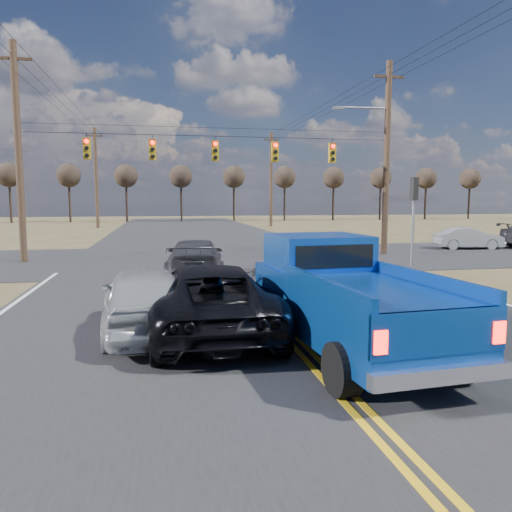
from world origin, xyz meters
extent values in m
plane|color=brown|center=(0.00, 0.00, 0.00)|extent=(160.00, 160.00, 0.00)
cube|color=#28282B|center=(0.00, 10.00, 0.00)|extent=(14.00, 120.00, 0.02)
cube|color=#28282B|center=(0.00, 18.00, 0.00)|extent=(120.00, 12.00, 0.02)
cylinder|color=#473323|center=(-9.00, 18.00, 5.00)|extent=(0.32, 0.32, 10.00)
cube|color=#473323|center=(-9.00, 18.00, 9.20)|extent=(1.60, 0.12, 0.12)
cylinder|color=#473323|center=(9.00, 18.00, 5.00)|extent=(0.32, 0.32, 10.00)
cube|color=#473323|center=(9.00, 18.00, 9.20)|extent=(1.60, 0.12, 0.12)
cylinder|color=black|center=(0.00, 18.00, 6.00)|extent=(18.00, 0.02, 0.02)
cylinder|color=black|center=(0.00, 18.00, 6.40)|extent=(18.00, 0.02, 0.02)
cube|color=#B28C14|center=(-6.00, 18.00, 5.30)|extent=(0.34, 0.24, 1.00)
cylinder|color=#FF0C05|center=(-6.00, 17.86, 5.63)|extent=(0.20, 0.06, 0.20)
cylinder|color=black|center=(-6.00, 17.86, 5.30)|extent=(0.20, 0.06, 0.20)
cylinder|color=black|center=(-6.00, 17.86, 4.97)|extent=(0.20, 0.06, 0.20)
cube|color=black|center=(-6.00, 17.83, 5.74)|extent=(0.24, 0.14, 0.03)
cube|color=#B28C14|center=(-3.00, 18.00, 5.30)|extent=(0.34, 0.24, 1.00)
cylinder|color=#FF0C05|center=(-3.00, 17.86, 5.63)|extent=(0.20, 0.06, 0.20)
cylinder|color=black|center=(-3.00, 17.86, 5.30)|extent=(0.20, 0.06, 0.20)
cylinder|color=black|center=(-3.00, 17.86, 4.97)|extent=(0.20, 0.06, 0.20)
cube|color=black|center=(-3.00, 17.83, 5.74)|extent=(0.24, 0.14, 0.03)
cube|color=#B28C14|center=(0.00, 18.00, 5.30)|extent=(0.34, 0.24, 1.00)
cylinder|color=#FF0C05|center=(0.00, 17.86, 5.63)|extent=(0.20, 0.06, 0.20)
cylinder|color=black|center=(0.00, 17.86, 5.30)|extent=(0.20, 0.06, 0.20)
cylinder|color=black|center=(0.00, 17.86, 4.97)|extent=(0.20, 0.06, 0.20)
cube|color=black|center=(0.00, 17.83, 5.74)|extent=(0.24, 0.14, 0.03)
cube|color=#B28C14|center=(3.00, 18.00, 5.30)|extent=(0.34, 0.24, 1.00)
cylinder|color=#FF0C05|center=(3.00, 17.86, 5.63)|extent=(0.20, 0.06, 0.20)
cylinder|color=black|center=(3.00, 17.86, 5.30)|extent=(0.20, 0.06, 0.20)
cylinder|color=black|center=(3.00, 17.86, 4.97)|extent=(0.20, 0.06, 0.20)
cube|color=black|center=(3.00, 17.83, 5.74)|extent=(0.24, 0.14, 0.03)
cube|color=#B28C14|center=(6.00, 18.00, 5.30)|extent=(0.34, 0.24, 1.00)
cylinder|color=#FF0C05|center=(6.00, 17.86, 5.63)|extent=(0.20, 0.06, 0.20)
cylinder|color=black|center=(6.00, 17.86, 5.30)|extent=(0.20, 0.06, 0.20)
cylinder|color=black|center=(6.00, 17.86, 4.97)|extent=(0.20, 0.06, 0.20)
cube|color=black|center=(6.00, 17.83, 5.74)|extent=(0.24, 0.14, 0.03)
cylinder|color=slate|center=(8.20, 13.50, 1.60)|extent=(0.12, 0.12, 3.20)
cube|color=black|center=(8.20, 13.50, 3.40)|extent=(0.24, 0.34, 1.00)
cylinder|color=slate|center=(7.60, 18.00, 7.60)|extent=(2.80, 0.10, 0.10)
cube|color=slate|center=(6.30, 18.00, 7.55)|extent=(0.55, 0.22, 0.14)
cylinder|color=#473323|center=(-9.00, 46.00, 5.00)|extent=(0.32, 0.32, 10.00)
cube|color=#473323|center=(-9.00, 46.00, 9.20)|extent=(1.60, 0.12, 0.12)
cylinder|color=#473323|center=(9.00, 46.00, 5.00)|extent=(0.32, 0.32, 10.00)
cube|color=#473323|center=(9.00, 46.00, 9.20)|extent=(1.60, 0.12, 0.12)
cylinder|color=black|center=(-9.00, 17.00, 9.30)|extent=(0.02, 58.00, 0.02)
cylinder|color=black|center=(-8.30, 17.00, 9.30)|extent=(0.02, 58.00, 0.02)
cylinder|color=black|center=(8.30, 17.00, 9.30)|extent=(0.02, 58.00, 0.02)
cylinder|color=black|center=(9.00, 17.00, 9.30)|extent=(0.02, 58.00, 0.02)
cylinder|color=black|center=(9.70, 17.00, 9.30)|extent=(0.02, 58.00, 0.02)
cylinder|color=#33261C|center=(-21.00, 60.00, 2.75)|extent=(0.28, 0.28, 5.50)
sphere|color=#2D231C|center=(-21.00, 60.00, 5.90)|extent=(3.00, 3.00, 3.00)
cylinder|color=#33261C|center=(-14.00, 60.00, 2.75)|extent=(0.28, 0.28, 5.50)
sphere|color=#2D231C|center=(-14.00, 60.00, 5.90)|extent=(3.00, 3.00, 3.00)
cylinder|color=#33261C|center=(-7.00, 60.00, 2.75)|extent=(0.28, 0.28, 5.50)
sphere|color=#2D231C|center=(-7.00, 60.00, 5.90)|extent=(3.00, 3.00, 3.00)
cylinder|color=#33261C|center=(0.00, 60.00, 2.75)|extent=(0.28, 0.28, 5.50)
sphere|color=#2D231C|center=(0.00, 60.00, 5.90)|extent=(3.00, 3.00, 3.00)
cylinder|color=#33261C|center=(7.00, 60.00, 2.75)|extent=(0.28, 0.28, 5.50)
sphere|color=#2D231C|center=(7.00, 60.00, 5.90)|extent=(3.00, 3.00, 3.00)
cylinder|color=#33261C|center=(14.00, 60.00, 2.75)|extent=(0.28, 0.28, 5.50)
sphere|color=#2D231C|center=(14.00, 60.00, 5.90)|extent=(3.00, 3.00, 3.00)
cylinder|color=#33261C|center=(21.00, 60.00, 2.75)|extent=(0.28, 0.28, 5.50)
sphere|color=#2D231C|center=(21.00, 60.00, 5.90)|extent=(3.00, 3.00, 3.00)
cylinder|color=#33261C|center=(28.00, 60.00, 2.75)|extent=(0.28, 0.28, 5.50)
sphere|color=#2D231C|center=(28.00, 60.00, 5.90)|extent=(3.00, 3.00, 3.00)
cylinder|color=#33261C|center=(35.00, 60.00, 2.75)|extent=(0.28, 0.28, 5.50)
sphere|color=#2D231C|center=(35.00, 60.00, 5.90)|extent=(3.00, 3.00, 3.00)
cylinder|color=#33261C|center=(42.00, 60.00, 2.75)|extent=(0.28, 0.28, 5.50)
sphere|color=#2D231C|center=(42.00, 60.00, 5.90)|extent=(3.00, 3.00, 3.00)
cylinder|color=black|center=(-0.04, 0.14, 0.42)|extent=(0.40, 0.87, 0.84)
cylinder|color=black|center=(1.95, 0.30, 0.42)|extent=(0.40, 0.87, 0.84)
cylinder|color=black|center=(-0.35, 3.91, 0.42)|extent=(0.40, 0.87, 0.84)
cylinder|color=black|center=(1.64, 4.08, 0.42)|extent=(0.40, 0.87, 0.84)
cube|color=#0F41A2|center=(0.80, 2.11, 0.95)|extent=(2.55, 5.83, 1.05)
cube|color=#0F41A2|center=(0.68, 3.63, 1.81)|extent=(2.08, 1.94, 0.76)
cube|color=black|center=(0.75, 2.76, 1.81)|extent=(1.68, 0.20, 0.47)
cube|color=#0F41A2|center=(-0.11, 0.93, 1.58)|extent=(0.38, 3.47, 0.21)
cube|color=#0F41A2|center=(1.89, 1.09, 1.58)|extent=(0.38, 3.47, 0.21)
cube|color=#0F41A2|center=(1.03, -0.70, 1.16)|extent=(2.10, 0.25, 0.63)
cube|color=silver|center=(1.03, -0.78, 0.58)|extent=(2.16, 0.36, 0.23)
cube|color=#FF0C05|center=(0.11, -0.82, 1.10)|extent=(0.19, 0.08, 0.32)
cube|color=#FF0C05|center=(1.95, -0.67, 1.10)|extent=(0.19, 0.08, 0.32)
imported|color=#AAAEB3|center=(-3.06, 4.29, 0.77)|extent=(2.15, 4.64, 1.54)
imported|color=black|center=(-1.66, 4.02, 0.78)|extent=(2.63, 5.61, 1.55)
imported|color=white|center=(2.45, 11.58, 0.68)|extent=(1.61, 4.17, 1.35)
imported|color=#3A393E|center=(-1.46, 11.80, 0.73)|extent=(2.48, 5.21, 1.47)
imported|color=#94979C|center=(15.15, 19.77, 0.64)|extent=(1.91, 4.05, 1.28)
camera|label=1|loc=(-2.67, -6.73, 2.97)|focal=35.00mm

